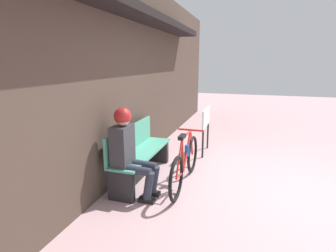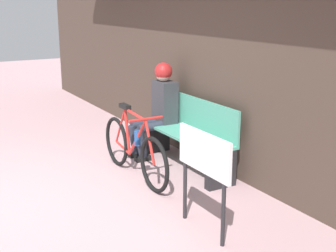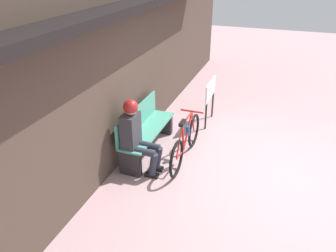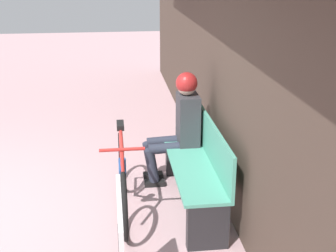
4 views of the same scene
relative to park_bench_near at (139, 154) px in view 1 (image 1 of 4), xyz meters
The scene contains 6 objects.
ground_plane 2.14m from the park_bench_near, 89.42° to the right, with size 24.00×24.00×0.00m, color #C69EA3.
storefront_wall 1.30m from the park_bench_near, 85.94° to the left, with size 12.00×0.56×3.20m.
park_bench_near is the anchor object (origin of this frame).
bicycle 0.75m from the park_bench_near, 90.74° to the right, with size 1.60×0.40×0.83m.
person_seated 0.67m from the park_bench_near, 169.90° to the right, with size 0.34×0.60×1.23m.
signboard 1.71m from the park_bench_near, 28.06° to the right, with size 0.75×0.04×0.92m.
Camera 1 is at (-3.60, 0.51, 1.80)m, focal length 28.00 mm.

